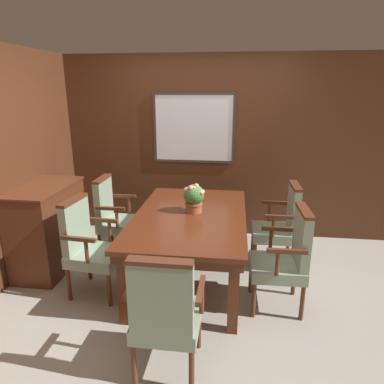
# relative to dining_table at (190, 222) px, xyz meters

# --- Properties ---
(ground_plane) EXTENTS (14.00, 14.00, 0.00)m
(ground_plane) POSITION_rel_dining_table_xyz_m (0.02, -0.26, -0.65)
(ground_plane) COLOR #A39E93
(wall_back) EXTENTS (7.20, 0.08, 2.45)m
(wall_back) POSITION_rel_dining_table_xyz_m (0.01, 1.31, 0.58)
(wall_back) COLOR #4C2816
(wall_back) RESTS_ON ground_plane
(dining_table) EXTENTS (1.16, 1.87, 0.74)m
(dining_table) POSITION_rel_dining_table_xyz_m (0.00, 0.00, 0.00)
(dining_table) COLOR #562614
(dining_table) RESTS_ON ground_plane
(chair_right_near) EXTENTS (0.50, 0.52, 0.99)m
(chair_right_near) POSITION_rel_dining_table_xyz_m (0.95, -0.40, -0.13)
(chair_right_near) COLOR #562B19
(chair_right_near) RESTS_ON ground_plane
(chair_left_far) EXTENTS (0.50, 0.52, 0.99)m
(chair_left_far) POSITION_rel_dining_table_xyz_m (-1.00, 0.45, -0.13)
(chair_left_far) COLOR #562B19
(chair_left_far) RESTS_ON ground_plane
(chair_left_near) EXTENTS (0.53, 0.54, 0.99)m
(chair_left_near) POSITION_rel_dining_table_xyz_m (-0.97, -0.39, -0.13)
(chair_left_near) COLOR #562B19
(chair_left_near) RESTS_ON ground_plane
(chair_right_far) EXTENTS (0.50, 0.52, 0.99)m
(chair_right_far) POSITION_rel_dining_table_xyz_m (1.00, 0.42, -0.13)
(chair_right_far) COLOR #562B19
(chair_right_far) RESTS_ON ground_plane
(chair_head_near) EXTENTS (0.52, 0.50, 0.99)m
(chair_head_near) POSITION_rel_dining_table_xyz_m (0.00, -1.35, -0.13)
(chair_head_near) COLOR #562B19
(chair_head_near) RESTS_ON ground_plane
(potted_plant) EXTENTS (0.23, 0.23, 0.32)m
(potted_plant) POSITION_rel_dining_table_xyz_m (0.03, 0.08, 0.25)
(potted_plant) COLOR #9E5638
(potted_plant) RESTS_ON dining_table
(sideboard_cabinet) EXTENTS (0.52, 0.97, 0.98)m
(sideboard_cabinet) POSITION_rel_dining_table_xyz_m (-1.63, 0.04, -0.16)
(sideboard_cabinet) COLOR #512816
(sideboard_cabinet) RESTS_ON ground_plane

